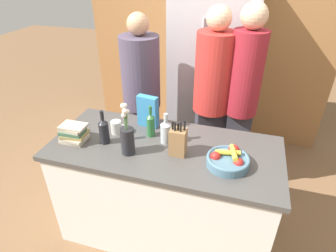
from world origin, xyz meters
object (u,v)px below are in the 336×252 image
at_px(bottle_wine, 166,131).
at_px(bottle_vinegar, 151,124).
at_px(bottle_oil, 104,130).
at_px(person_at_sink, 142,93).
at_px(knife_block, 178,142).
at_px(coffee_mug, 117,127).
at_px(cereal_box, 148,111).
at_px(person_in_red_tee, 242,95).
at_px(book_stack, 74,133).
at_px(refrigerator, 211,73).
at_px(fruit_bowl, 228,160).
at_px(person_in_blue, 212,95).
at_px(flower_vase, 127,138).

bearing_deg(bottle_wine, bottle_vinegar, 158.91).
xyz_separation_m(bottle_oil, bottle_wine, (0.43, 0.13, -0.01)).
relative_size(bottle_vinegar, person_at_sink, 0.15).
bearing_deg(knife_block, bottle_vinegar, 146.79).
bearing_deg(person_at_sink, coffee_mug, -61.12).
bearing_deg(bottle_vinegar, bottle_oil, -148.10).
distance_m(bottle_oil, person_at_sink, 0.82).
bearing_deg(bottle_wine, cereal_box, 137.97).
bearing_deg(person_in_red_tee, book_stack, -150.27).
relative_size(person_at_sink, person_in_red_tee, 0.93).
xyz_separation_m(cereal_box, person_at_sink, (-0.25, 0.50, -0.08)).
bearing_deg(refrigerator, bottle_wine, -95.33).
distance_m(bottle_vinegar, bottle_wine, 0.15).
bearing_deg(bottle_vinegar, knife_block, -33.21).
bearing_deg(bottle_vinegar, fruit_bowl, -17.56).
height_order(fruit_bowl, person_in_red_tee, person_in_red_tee).
bearing_deg(coffee_mug, cereal_box, 41.72).
xyz_separation_m(cereal_box, coffee_mug, (-0.20, -0.18, -0.08)).
xyz_separation_m(bottle_vinegar, bottle_wine, (0.14, -0.05, -0.01)).
distance_m(bottle_vinegar, person_in_blue, 0.76).
bearing_deg(person_at_sink, bottle_wine, -31.56).
xyz_separation_m(cereal_box, person_in_red_tee, (0.71, 0.51, 0.01)).
bearing_deg(coffee_mug, bottle_vinegar, 8.90).
height_order(cereal_box, bottle_wine, cereal_box).
xyz_separation_m(refrigerator, flower_vase, (-0.34, -1.55, 0.05)).
relative_size(book_stack, bottle_vinegar, 0.78).
bearing_deg(fruit_bowl, coffee_mug, 170.27).
bearing_deg(bottle_vinegar, bottle_wine, -21.09).
distance_m(cereal_box, person_in_blue, 0.69).
distance_m(flower_vase, bottle_wine, 0.30).
xyz_separation_m(person_at_sink, person_in_red_tee, (0.96, 0.01, 0.10)).
bearing_deg(knife_block, fruit_bowl, -3.79).
relative_size(book_stack, bottle_wine, 0.83).
xyz_separation_m(cereal_box, book_stack, (-0.46, -0.36, -0.07)).
height_order(flower_vase, person_in_blue, person_in_blue).
bearing_deg(refrigerator, person_at_sink, -131.08).
distance_m(knife_block, person_in_blue, 0.84).
distance_m(knife_block, bottle_oil, 0.56).
relative_size(fruit_bowl, person_in_blue, 0.16).
distance_m(knife_block, person_in_red_tee, 0.90).
distance_m(bottle_wine, person_in_blue, 0.75).
xyz_separation_m(refrigerator, person_at_sink, (-0.58, -0.67, -0.03)).
distance_m(coffee_mug, book_stack, 0.32).
bearing_deg(cereal_box, person_at_sink, 116.55).
relative_size(cereal_box, bottle_vinegar, 1.03).
distance_m(bottle_oil, bottle_wine, 0.45).
distance_m(coffee_mug, person_in_blue, 0.95).
bearing_deg(person_in_blue, fruit_bowl, -94.95).
bearing_deg(person_in_blue, coffee_mug, -153.09).
relative_size(cereal_box, person_at_sink, 0.15).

